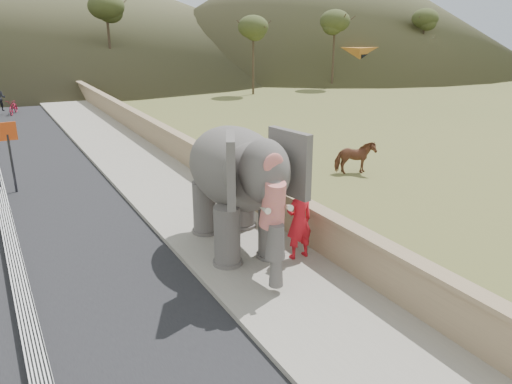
{
  "coord_description": "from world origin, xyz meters",
  "views": [
    {
      "loc": [
        -5.17,
        -5.8,
        5.52
      ],
      "look_at": [
        0.2,
        3.84,
        1.7
      ],
      "focal_mm": 35.0,
      "sensor_mm": 36.0,
      "label": 1
    }
  ],
  "objects": [
    {
      "name": "elephant_and_man",
      "position": [
        0.02,
        4.49,
        1.71
      ],
      "size": [
        2.76,
        4.6,
        3.15
      ],
      "color": "#66605C",
      "rests_on": "ground"
    },
    {
      "name": "bus_orange",
      "position": [
        30.63,
        32.65,
        1.55
      ],
      "size": [
        11.28,
        4.92,
        3.1
      ],
      "primitive_type": "cube",
      "rotation": [
        0.0,
        0.0,
        1.8
      ],
      "color": "#C17322",
      "rests_on": "ground"
    },
    {
      "name": "parapet",
      "position": [
        1.65,
        10.0,
        0.55
      ],
      "size": [
        0.3,
        120.0,
        1.1
      ],
      "primitive_type": "cube",
      "color": "tan",
      "rests_on": "ground"
    },
    {
      "name": "trees",
      "position": [
        0.55,
        29.84,
        3.94
      ],
      "size": [
        48.57,
        42.49,
        9.62
      ],
      "color": "#473828",
      "rests_on": "ground"
    },
    {
      "name": "median",
      "position": [
        -5.0,
        10.0,
        0.11
      ],
      "size": [
        0.35,
        120.0,
        0.22
      ],
      "primitive_type": "cube",
      "color": "black",
      "rests_on": "ground"
    },
    {
      "name": "bus_white",
      "position": [
        26.37,
        35.56,
        1.55
      ],
      "size": [
        11.28,
        4.7,
        3.1
      ],
      "primitive_type": "cube",
      "rotation": [
        0.0,
        0.0,
        1.36
      ],
      "color": "silver",
      "rests_on": "ground"
    },
    {
      "name": "distant_car",
      "position": [
        18.55,
        36.74,
        0.72
      ],
      "size": [
        4.26,
        1.79,
        1.44
      ],
      "primitive_type": "imported",
      "rotation": [
        0.0,
        0.0,
        1.55
      ],
      "color": "silver",
      "rests_on": "ground"
    },
    {
      "name": "road",
      "position": [
        -5.0,
        10.0,
        0.01
      ],
      "size": [
        7.0,
        120.0,
        0.03
      ],
      "primitive_type": "cube",
      "color": "black",
      "rests_on": "ground"
    },
    {
      "name": "hill_right",
      "position": [
        36.0,
        52.0,
        8.0
      ],
      "size": [
        56.0,
        56.0,
        16.0
      ],
      "primitive_type": "cone",
      "color": "brown",
      "rests_on": "ground"
    },
    {
      "name": "ground",
      "position": [
        0.0,
        0.0,
        0.0
      ],
      "size": [
        160.0,
        160.0,
        0.0
      ],
      "primitive_type": "plane",
      "color": "olive",
      "rests_on": "ground"
    },
    {
      "name": "cow",
      "position": [
        6.87,
        8.2,
        0.62
      ],
      "size": [
        1.61,
        1.14,
        1.24
      ],
      "primitive_type": "imported",
      "rotation": [
        0.0,
        0.0,
        1.22
      ],
      "color": "brown",
      "rests_on": "ground"
    },
    {
      "name": "signboard",
      "position": [
        -4.5,
        12.0,
        1.64
      ],
      "size": [
        0.6,
        0.08,
        2.4
      ],
      "color": "#2D2D33",
      "rests_on": "ground"
    },
    {
      "name": "hill_far",
      "position": [
        5.0,
        70.0,
        7.0
      ],
      "size": [
        80.0,
        80.0,
        14.0
      ],
      "primitive_type": "cone",
      "color": "brown",
      "rests_on": "ground"
    },
    {
      "name": "motorcyclist",
      "position": [
        -3.64,
        28.18,
        0.72
      ],
      "size": [
        1.69,
        1.79,
        1.85
      ],
      "color": "maroon",
      "rests_on": "ground"
    },
    {
      "name": "walkway",
      "position": [
        0.0,
        10.0,
        0.07
      ],
      "size": [
        3.0,
        120.0,
        0.15
      ],
      "primitive_type": "cube",
      "color": "#9E9687",
      "rests_on": "ground"
    }
  ]
}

